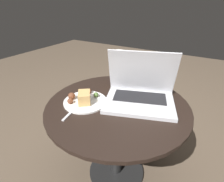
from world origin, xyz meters
name	(u,v)px	position (x,y,z in m)	size (l,w,h in m)	color
ground_plane	(116,171)	(0.00, 0.00, 0.00)	(6.00, 6.00, 0.00)	brown
table	(117,121)	(0.00, 0.00, 0.40)	(0.73, 0.73, 0.52)	black
laptop	(140,92)	(0.09, 0.08, 0.57)	(0.41, 0.35, 0.26)	silver
beer_glass	(118,69)	(-0.10, 0.19, 0.62)	(0.08, 0.08, 0.21)	brown
snack_plate	(84,99)	(-0.15, -0.08, 0.53)	(0.22, 0.22, 0.07)	white
fork	(75,108)	(-0.15, -0.15, 0.52)	(0.05, 0.18, 0.00)	silver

